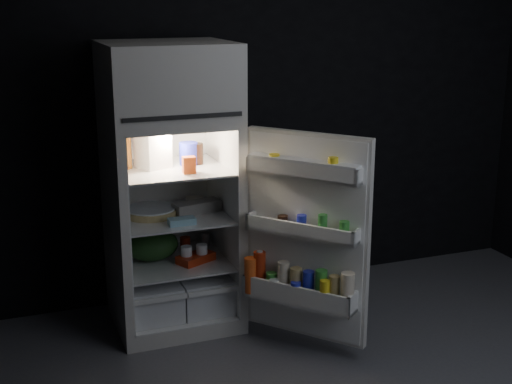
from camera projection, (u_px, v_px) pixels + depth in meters
name	position (u px, v px, depth m)	size (l,w,h in m)	color
wall_back	(270.00, 99.00, 4.92)	(4.00, 0.00, 2.70)	black
refrigerator	(170.00, 177.00, 4.40)	(0.76, 0.71, 1.78)	silver
fridge_door	(304.00, 242.00, 4.08)	(0.61, 0.68, 1.22)	silver
milk_jug	(153.00, 148.00, 4.32)	(0.17, 0.17, 0.24)	white
mayo_jar	(189.00, 154.00, 4.40)	(0.11, 0.11, 0.14)	#2129B2
jam_jar	(196.00, 154.00, 4.43)	(0.09, 0.09, 0.13)	black
amber_bottle	(124.00, 151.00, 4.30)	(0.09, 0.09, 0.22)	orange
small_carton	(189.00, 165.00, 4.20)	(0.08, 0.06, 0.10)	#D24C18
egg_carton	(197.00, 207.00, 4.46)	(0.30, 0.11, 0.07)	gray
pie	(151.00, 212.00, 4.41)	(0.33, 0.33, 0.04)	tan
flat_package	(182.00, 221.00, 4.23)	(0.16, 0.08, 0.04)	#7DAEC1
wrapped_pkg	(195.00, 201.00, 4.63)	(0.11, 0.09, 0.05)	beige
produce_bag	(152.00, 245.00, 4.49)	(0.33, 0.28, 0.20)	#193815
yogurt_tray	(196.00, 258.00, 4.47)	(0.23, 0.12, 0.05)	#A6270E
small_can_red	(185.00, 244.00, 4.66)	(0.07, 0.07, 0.09)	#A6270E
small_can_silver	(206.00, 239.00, 4.74)	(0.06, 0.06, 0.09)	#BCBDC0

